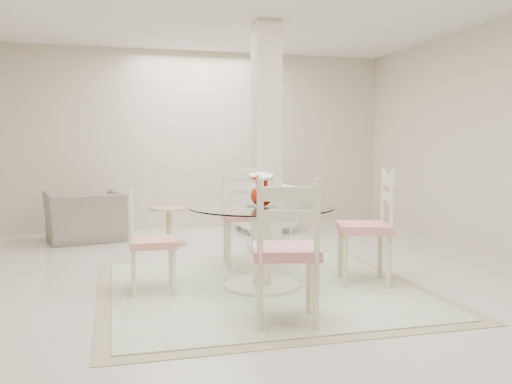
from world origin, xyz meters
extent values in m
plane|color=beige|center=(0.00, 0.00, 0.00)|extent=(7.00, 7.00, 0.00)
cube|color=beige|center=(0.00, 3.50, 1.35)|extent=(6.00, 0.02, 2.70)
cube|color=beige|center=(0.50, 1.30, 1.35)|extent=(0.30, 0.30, 2.70)
cube|color=tan|center=(0.02, -0.24, 0.00)|extent=(2.83, 2.83, 0.01)
cube|color=beige|center=(0.02, -0.24, 0.01)|extent=(2.59, 2.59, 0.01)
cylinder|color=#F9E8CC|center=(0.02, -0.24, 0.02)|extent=(0.67, 0.67, 0.05)
cylinder|color=#F9E8CC|center=(0.02, -0.24, 0.38)|extent=(0.17, 0.17, 0.69)
cylinder|color=#F9E8CC|center=(0.02, -0.24, 0.71)|extent=(0.28, 0.28, 0.03)
cylinder|color=white|center=(0.02, -0.24, 0.73)|extent=(1.28, 1.28, 0.01)
ellipsoid|color=#AA1805|center=(0.02, -0.24, 0.83)|extent=(0.20, 0.20, 0.19)
cylinder|color=#AA1805|center=(0.02, -0.24, 0.95)|extent=(0.11, 0.11, 0.05)
cylinder|color=#AA1805|center=(0.02, -0.24, 0.99)|extent=(0.17, 0.17, 0.02)
ellipsoid|color=white|center=(0.02, -0.24, 1.02)|extent=(0.11, 0.11, 0.05)
ellipsoid|color=white|center=(0.08, -0.22, 1.00)|extent=(0.11, 0.11, 0.05)
ellipsoid|color=white|center=(-0.03, -0.20, 1.00)|extent=(0.11, 0.11, 0.05)
ellipsoid|color=white|center=(0.03, -0.30, 0.99)|extent=(0.11, 0.11, 0.05)
cylinder|color=beige|center=(0.84, -0.08, 0.25)|extent=(0.05, 0.05, 0.49)
cylinder|color=beige|center=(0.73, -0.45, 0.25)|extent=(0.05, 0.05, 0.49)
cylinder|color=beige|center=(1.21, -0.19, 0.25)|extent=(0.05, 0.05, 0.49)
cylinder|color=beige|center=(1.10, -0.56, 0.25)|extent=(0.05, 0.05, 0.49)
cube|color=red|center=(0.97, -0.32, 0.53)|extent=(0.58, 0.58, 0.07)
cube|color=beige|center=(1.17, -0.38, 0.88)|extent=(0.17, 0.42, 0.58)
cylinder|color=beige|center=(-0.11, 0.54, 0.25)|extent=(0.05, 0.05, 0.50)
cylinder|color=beige|center=(0.27, 0.49, 0.25)|extent=(0.05, 0.05, 0.50)
cylinder|color=beige|center=(-0.07, 0.93, 0.25)|extent=(0.05, 0.05, 0.50)
cylinder|color=beige|center=(0.32, 0.88, 0.25)|extent=(0.05, 0.05, 0.50)
cube|color=#B11812|center=(0.10, 0.71, 0.54)|extent=(0.53, 0.53, 0.08)
cube|color=beige|center=(0.13, 0.93, 0.90)|extent=(0.44, 0.10, 0.59)
cylinder|color=#F3E6C8|center=(-0.77, -0.32, 0.21)|extent=(0.04, 0.04, 0.41)
cylinder|color=#F3E6C8|center=(-0.76, 0.00, 0.21)|extent=(0.04, 0.04, 0.41)
cylinder|color=#F3E6C8|center=(-1.09, -0.31, 0.21)|extent=(0.04, 0.04, 0.41)
cylinder|color=#F3E6C8|center=(-1.08, 0.01, 0.21)|extent=(0.04, 0.04, 0.41)
cube|color=red|center=(-0.92, -0.16, 0.45)|extent=(0.41, 0.41, 0.06)
cube|color=#F3E6C8|center=(-1.10, -0.15, 0.75)|extent=(0.05, 0.36, 0.49)
cylinder|color=#EBE4C1|center=(0.17, -1.04, 0.24)|extent=(0.05, 0.05, 0.49)
cylinder|color=#EBE4C1|center=(-0.20, -0.95, 0.24)|extent=(0.05, 0.05, 0.49)
cylinder|color=#EBE4C1|center=(0.08, -1.41, 0.24)|extent=(0.05, 0.05, 0.49)
cylinder|color=#EBE4C1|center=(-0.29, -1.33, 0.24)|extent=(0.05, 0.05, 0.49)
cube|color=red|center=(-0.06, -1.18, 0.52)|extent=(0.56, 0.56, 0.07)
cube|color=#EBE4C1|center=(-0.11, -1.39, 0.88)|extent=(0.42, 0.14, 0.57)
imported|color=gray|center=(-1.60, 2.69, 0.33)|extent=(1.18, 1.08, 0.66)
imported|color=white|center=(0.90, 2.86, 0.36)|extent=(0.85, 0.87, 0.72)
cylinder|color=tan|center=(-0.56, 2.14, 0.02)|extent=(0.44, 0.44, 0.04)
cylinder|color=tan|center=(-0.56, 2.14, 0.24)|extent=(0.06, 0.06, 0.42)
cylinder|color=tan|center=(-0.56, 2.14, 0.46)|extent=(0.46, 0.46, 0.03)
camera|label=1|loc=(-1.24, -4.81, 1.28)|focal=38.00mm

